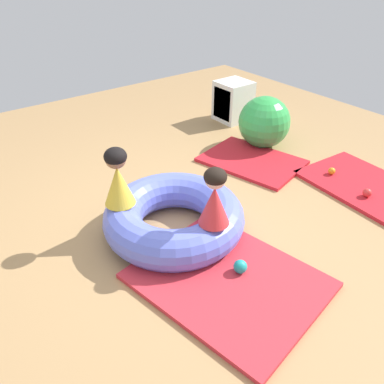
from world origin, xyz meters
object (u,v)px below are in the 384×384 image
(exercise_ball_large, at_px, (264,122))
(inflatable_cushion, at_px, (174,217))
(play_ball_blue, at_px, (188,239))
(play_ball_orange, at_px, (332,171))
(child_in_red, at_px, (215,197))
(play_ball_teal, at_px, (240,267))
(child_in_yellow, at_px, (118,177))
(play_ball_red, at_px, (367,193))
(storage_cube, at_px, (232,101))

(exercise_ball_large, bearing_deg, inflatable_cushion, -67.90)
(play_ball_blue, xyz_separation_m, play_ball_orange, (0.01, 1.98, -0.01))
(play_ball_blue, bearing_deg, child_in_red, 27.63)
(play_ball_teal, height_order, play_ball_blue, play_ball_teal)
(child_in_yellow, relative_size, play_ball_orange, 6.59)
(exercise_ball_large, bearing_deg, play_ball_teal, -49.99)
(child_in_yellow, relative_size, play_ball_teal, 4.76)
(play_ball_red, height_order, exercise_ball_large, exercise_ball_large)
(play_ball_teal, distance_m, exercise_ball_large, 2.41)
(child_in_yellow, height_order, storage_cube, child_in_yellow)
(child_in_yellow, bearing_deg, play_ball_orange, 176.46)
(play_ball_blue, bearing_deg, storage_cube, 130.62)
(play_ball_teal, xyz_separation_m, play_ball_orange, (-0.51, 1.86, -0.01))
(play_ball_teal, distance_m, play_ball_orange, 1.93)
(child_in_red, height_order, play_ball_orange, child_in_red)
(play_ball_orange, xyz_separation_m, play_ball_red, (0.50, -0.10, 0.01))
(child_in_red, relative_size, exercise_ball_large, 0.76)
(child_in_yellow, relative_size, child_in_red, 1.06)
(play_ball_blue, relative_size, play_ball_red, 1.13)
(child_in_yellow, height_order, play_ball_blue, child_in_yellow)
(child_in_yellow, distance_m, play_ball_blue, 0.78)
(play_ball_red, bearing_deg, play_ball_blue, -105.05)
(inflatable_cushion, distance_m, exercise_ball_large, 2.09)
(child_in_red, height_order, play_ball_red, child_in_red)
(play_ball_red, height_order, storage_cube, storage_cube)
(inflatable_cushion, height_order, exercise_ball_large, exercise_ball_large)
(play_ball_teal, bearing_deg, child_in_yellow, -155.21)
(exercise_ball_large, xyz_separation_m, storage_cube, (-0.89, 0.27, -0.04))
(play_ball_red, bearing_deg, play_ball_teal, -89.57)
(storage_cube, bearing_deg, inflatable_cushion, -52.74)
(play_ball_orange, distance_m, play_ball_red, 0.51)
(child_in_red, distance_m, play_ball_blue, 0.54)
(child_in_red, distance_m, exercise_ball_large, 2.23)
(play_ball_orange, height_order, play_ball_red, play_ball_red)
(child_in_red, relative_size, play_ball_teal, 4.51)
(play_ball_blue, bearing_deg, play_ball_red, 74.95)
(play_ball_teal, xyz_separation_m, play_ball_blue, (-0.52, -0.12, -0.00))
(child_in_red, bearing_deg, storage_cube, 108.27)
(play_ball_blue, bearing_deg, inflatable_cushion, 172.97)
(inflatable_cushion, xyz_separation_m, play_ball_blue, (0.24, -0.03, -0.08))
(child_in_yellow, bearing_deg, play_ball_blue, 133.60)
(play_ball_blue, relative_size, play_ball_orange, 1.29)
(inflatable_cushion, xyz_separation_m, child_in_yellow, (-0.25, -0.37, 0.42))
(play_ball_orange, relative_size, exercise_ball_large, 0.12)
(play_ball_blue, distance_m, exercise_ball_large, 2.22)
(play_ball_red, relative_size, storage_cube, 0.16)
(play_ball_orange, relative_size, storage_cube, 0.14)
(inflatable_cushion, bearing_deg, child_in_yellow, -124.09)
(play_ball_red, bearing_deg, inflatable_cushion, -111.90)
(child_in_yellow, height_order, exercise_ball_large, child_in_yellow)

